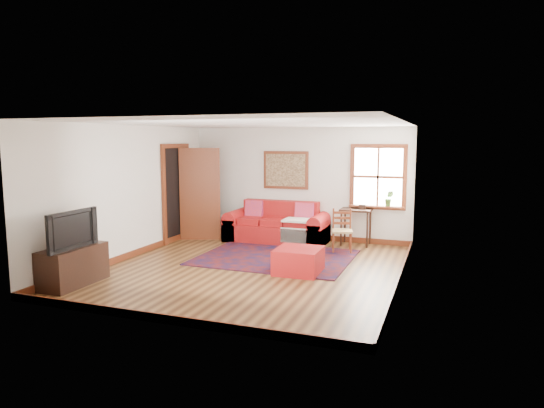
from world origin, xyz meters
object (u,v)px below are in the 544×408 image
at_px(red_leather_sofa, 277,228).
at_px(side_table, 356,215).
at_px(ladder_back_chair, 342,229).
at_px(media_cabinet, 73,266).
at_px(red_ottoman, 299,261).

distance_m(red_leather_sofa, side_table, 1.75).
relative_size(ladder_back_chair, media_cabinet, 0.79).
distance_m(side_table, ladder_back_chair, 0.77).
bearing_deg(red_leather_sofa, red_ottoman, -62.75).
relative_size(red_ottoman, ladder_back_chair, 0.86).
height_order(red_leather_sofa, media_cabinet, red_leather_sofa).
bearing_deg(red_ottoman, red_leather_sofa, 116.55).
relative_size(red_ottoman, media_cabinet, 0.68).
bearing_deg(red_leather_sofa, side_table, 7.19).
distance_m(red_leather_sofa, ladder_back_chair, 1.64).
relative_size(red_leather_sofa, red_ottoman, 3.02).
relative_size(red_leather_sofa, ladder_back_chair, 2.60).
bearing_deg(ladder_back_chair, side_table, 78.62).
xyz_separation_m(side_table, media_cabinet, (-3.58, -4.35, -0.35)).
xyz_separation_m(red_leather_sofa, ladder_back_chair, (1.55, -0.52, 0.17)).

